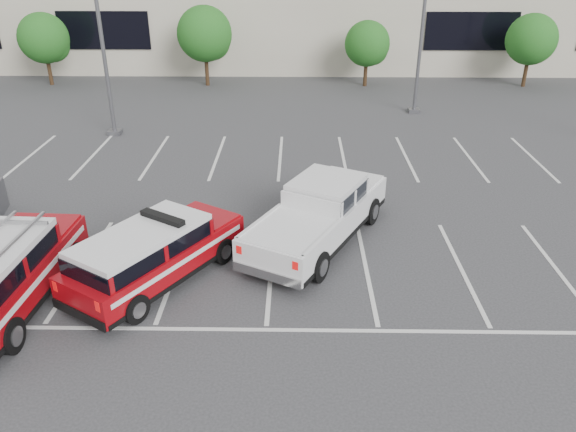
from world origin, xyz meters
name	(u,v)px	position (x,y,z in m)	size (l,w,h in m)	color
ground	(271,267)	(0.00, 0.00, 0.00)	(120.00, 120.00, 0.00)	#303033
stall_markings	(277,201)	(0.00, 4.50, 0.01)	(23.00, 15.00, 0.01)	silver
tree_left	(46,40)	(-14.91, 22.05, 2.77)	(3.07, 3.07, 4.42)	#3F2B19
tree_mid_left	(206,36)	(-4.91, 22.05, 3.04)	(3.37, 3.37, 4.85)	#3F2B19
tree_mid_right	(369,45)	(5.09, 22.05, 2.50)	(2.77, 2.77, 3.99)	#3F2B19
tree_right	(532,41)	(15.09, 22.05, 2.77)	(3.07, 3.07, 4.42)	#3F2B19
light_pole_left	(99,21)	(-8.00, 12.00, 5.19)	(0.90, 0.60, 10.24)	#59595E
light_pole_mid	(424,11)	(7.00, 16.00, 5.19)	(0.90, 0.60, 10.24)	#59595E
fire_chief_suv	(155,257)	(-3.09, -0.76, 0.75)	(4.38, 5.43, 1.84)	maroon
white_pickup	(319,219)	(1.39, 1.60, 0.75)	(4.72, 6.40, 1.88)	silver
ladder_suv	(1,279)	(-6.60, -2.04, 0.85)	(2.38, 5.51, 2.13)	maroon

